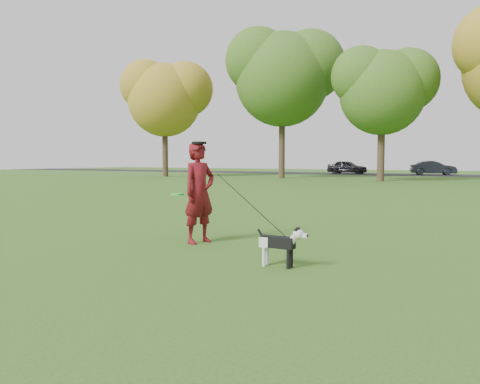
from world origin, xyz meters
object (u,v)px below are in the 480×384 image
Objects in this scene: man at (199,193)px; car_mid at (433,168)px; car_left at (347,167)px; dog at (281,241)px.

man is 39.78m from car_mid.
car_mid is (8.12, 0.00, -0.02)m from car_left.
car_mid reaches higher than dog.
dog is 40.89m from car_mid.
dog is at bearing -100.50° from man.
man reaches higher than dog.
car_left is 0.99× the size of car_mid.
man is 2.31× the size of dog.
man is 40.88m from car_left.
car_left is (-11.55, 40.74, 0.34)m from dog.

